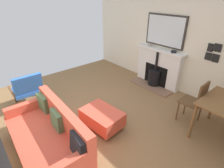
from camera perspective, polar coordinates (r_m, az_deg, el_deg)
ground_plane at (r=3.71m, az=-10.85°, el=-13.30°), size 5.75×5.54×0.01m
wall_left at (r=4.97m, az=18.20°, el=13.69°), size 0.12×5.54×2.61m
fireplace at (r=5.13m, az=14.51°, el=4.55°), size 0.59×1.41×1.04m
mirror_over_mantel at (r=4.91m, az=16.81°, el=16.17°), size 0.04×1.13×0.81m
mantel_bowl_near at (r=5.14m, az=12.18°, el=12.16°), size 0.11×0.11×0.05m
mantel_bowl_far at (r=4.74m, az=19.37°, el=9.89°), size 0.14×0.14×0.05m
sofa at (r=3.14m, az=-19.76°, el=-15.51°), size 0.90×1.79×0.79m
ottoman at (r=3.50m, az=-3.25°, el=-10.69°), size 0.63×0.85×0.37m
armchair_accent at (r=4.45m, az=-25.71°, el=-1.21°), size 0.69×0.61×0.82m
dining_chair_near_fireplace at (r=3.78m, az=25.69°, el=-4.67°), size 0.41×0.41×0.94m
photo_gallery_row at (r=4.45m, az=29.96°, el=8.80°), size 0.02×0.29×0.40m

